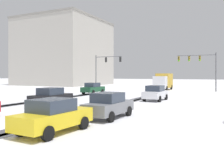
% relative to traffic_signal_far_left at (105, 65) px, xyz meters
% --- Properties ---
extents(wheel_track_left_lane, '(0.75, 29.44, 0.01)m').
position_rel_traffic_signal_far_left_xyz_m(wheel_track_left_lane, '(11.98, -19.49, -4.61)').
color(wheel_track_left_lane, '#4C4C51').
rests_on(wheel_track_left_lane, ground).
extents(wheel_track_right_lane, '(1.12, 29.44, 0.01)m').
position_rel_traffic_signal_far_left_xyz_m(wheel_track_right_lane, '(3.30, -19.49, -4.61)').
color(wheel_track_right_lane, '#4C4C51').
rests_on(wheel_track_right_lane, ground).
extents(wheel_track_center, '(1.18, 29.44, 0.01)m').
position_rel_traffic_signal_far_left_xyz_m(wheel_track_center, '(2.86, -19.49, -4.61)').
color(wheel_track_center, '#4C4C51').
rests_on(wheel_track_center, ground).
extents(wheel_track_oncoming, '(1.10, 29.44, 0.01)m').
position_rel_traffic_signal_far_left_xyz_m(wheel_track_oncoming, '(11.47, -19.49, -4.61)').
color(wheel_track_oncoming, '#4C4C51').
rests_on(wheel_track_oncoming, ground).
extents(sidewalk_kerb_right, '(4.00, 29.44, 0.12)m').
position_rel_traffic_signal_far_left_xyz_m(sidewalk_kerb_right, '(20.21, -20.83, -4.55)').
color(sidewalk_kerb_right, white).
rests_on(sidewalk_kerb_right, ground).
extents(traffic_signal_far_left, '(5.29, 0.59, 6.50)m').
position_rel_traffic_signal_far_left_xyz_m(traffic_signal_far_left, '(0.00, 0.00, 0.00)').
color(traffic_signal_far_left, '#56565B').
rests_on(traffic_signal_far_left, ground).
extents(traffic_signal_far_right, '(6.37, 0.80, 6.50)m').
position_rel_traffic_signal_far_left_xyz_m(traffic_signal_far_right, '(16.29, 3.69, 0.19)').
color(traffic_signal_far_right, '#56565B').
rests_on(traffic_signal_far_right, ground).
extents(car_dark_green_lead, '(1.90, 4.13, 1.62)m').
position_rel_traffic_signal_far_left_xyz_m(car_dark_green_lead, '(3.11, -9.46, -3.79)').
color(car_dark_green_lead, '#194C2D').
rests_on(car_dark_green_lead, ground).
extents(car_white_second, '(1.89, 4.13, 1.62)m').
position_rel_traffic_signal_far_left_xyz_m(car_white_second, '(13.87, -14.50, -3.79)').
color(car_white_second, silver).
rests_on(car_white_second, ground).
extents(car_black_third, '(1.90, 4.13, 1.62)m').
position_rel_traffic_signal_far_left_xyz_m(car_black_third, '(6.85, -22.96, -3.79)').
color(car_black_third, black).
rests_on(car_black_third, ground).
extents(car_grey_fourth, '(1.92, 4.15, 1.62)m').
position_rel_traffic_signal_far_left_xyz_m(car_grey_fourth, '(14.16, -26.04, -3.79)').
color(car_grey_fourth, slate).
rests_on(car_grey_fourth, ground).
extents(car_yellow_cab_fifth, '(1.99, 4.18, 1.62)m').
position_rel_traffic_signal_far_left_xyz_m(car_yellow_cab_fifth, '(13.63, -30.77, -3.79)').
color(car_yellow_cab_fifth, yellow).
rests_on(car_yellow_cab_fifth, ground).
extents(box_truck_delivery, '(2.56, 7.49, 3.02)m').
position_rel_traffic_signal_far_left_xyz_m(box_truck_delivery, '(10.00, 3.97, -2.98)').
color(box_truck_delivery, silver).
rests_on(box_truck_delivery, ground).
extents(office_building_far_left_block, '(20.82, 21.29, 18.08)m').
position_rel_traffic_signal_far_left_xyz_m(office_building_far_left_block, '(-21.17, 15.75, 4.44)').
color(office_building_far_left_block, '#B2ADA3').
rests_on(office_building_far_left_block, ground).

